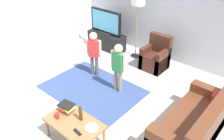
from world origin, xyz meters
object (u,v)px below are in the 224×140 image
Objects in this scene: book_stack at (67,107)px; bottle at (81,114)px; floor_lamp at (138,3)px; couch at (197,126)px; tv_remote at (77,132)px; child_near_tv at (94,50)px; tv_stand at (106,41)px; child_center at (118,64)px; plate at (92,127)px; soda_can at (57,116)px; coffee_table at (74,124)px; armchair at (156,58)px; tv at (106,22)px.

bottle reaches higher than book_stack.
couch is at bearing -35.19° from floor_lamp.
book_stack is 0.58m from tv_remote.
couch is at bearing -7.20° from child_near_tv.
book_stack is at bearing -60.20° from child_near_tv.
book_stack reaches higher than tv_stand.
tv_stand is 1.63m from child_near_tv.
child_center is at bearing 115.77° from tv_remote.
plate is at bearing -65.33° from child_center.
child_near_tv is (-0.19, -1.49, -0.86)m from floor_lamp.
couch is at bearing 39.62° from soda_can.
coffee_table is 0.22m from bottle.
floor_lamp is 8.09× the size of plate.
floor_lamp reaches higher than bottle.
tv_stand is 4.14× the size of book_stack.
couch reaches higher than coffee_table.
tv_stand is at bearing 118.90° from soda_can.
coffee_table is (0.27, -3.06, 0.07)m from armchair.
couch reaches higher than plate.
floor_lamp is (-2.62, 1.85, 1.25)m from couch.
coffee_table is at bearing -56.42° from tv_stand.
floor_lamp is 3.62m from plate.
couch is at bearing -24.85° from tv.
plate is (0.10, 0.22, -0.00)m from tv_remote.
tv_remote is at bearing -23.28° from book_stack.
child_near_tv is 2.18m from coffee_table.
bottle reaches higher than soda_can.
floor_lamp is at bearing 103.05° from soda_can.
soda_can reaches higher than plate.
coffee_table is at bearing -54.55° from child_near_tv.
child_near_tv is 5.20× the size of plate.
tv_remote is at bearing -54.55° from tv.
coffee_table is at bearing -76.90° from child_center.
bottle is at bearing -139.63° from couch.
child_center is (-1.93, 0.21, 0.41)m from couch.
soda_can is at bearing -62.65° from child_near_tv.
floor_lamp is at bearing 103.51° from book_stack.
plate is (0.59, -2.96, 0.13)m from armchair.
plate is at bearing 20.13° from soda_can.
tv is (-0.00, -0.02, 0.60)m from tv_stand.
child_center reaches higher than child_near_tv.
tv is 1.23m from floor_lamp.
tv_stand is 1.05× the size of child_near_tv.
plate is at bearing -51.40° from tv.
armchair is 4.09× the size of plate.
book_stack is (0.95, -1.65, -0.19)m from child_near_tv.
armchair is 3.02m from plate.
coffee_table is at bearing -56.24° from tv.
armchair reaches higher than couch.
soda_can is (-0.28, -0.12, 0.11)m from coffee_table.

